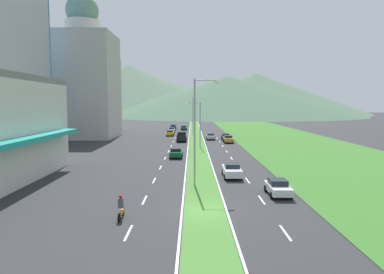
# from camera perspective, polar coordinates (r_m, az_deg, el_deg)

# --- Properties ---
(ground_plane) EXTENTS (600.00, 600.00, 0.00)m
(ground_plane) POSITION_cam_1_polar(r_m,az_deg,el_deg) (27.80, 2.03, -12.03)
(ground_plane) COLOR #2D2D30
(grass_median) EXTENTS (3.20, 240.00, 0.06)m
(grass_median) POSITION_cam_1_polar(r_m,az_deg,el_deg) (86.90, 0.63, -0.02)
(grass_median) COLOR #477F33
(grass_median) RESTS_ON ground_plane
(grass_verge_right) EXTENTS (24.00, 240.00, 0.06)m
(grass_verge_right) POSITION_cam_1_polar(r_m,az_deg,el_deg) (89.53, 13.93, -0.02)
(grass_verge_right) COLOR #387028
(grass_verge_right) RESTS_ON ground_plane
(lane_dash_left_2) EXTENTS (0.16, 2.80, 0.01)m
(lane_dash_left_2) POSITION_cam_1_polar(r_m,az_deg,el_deg) (23.88, -10.33, -15.09)
(lane_dash_left_2) COLOR silver
(lane_dash_left_2) RESTS_ON ground_plane
(lane_dash_left_3) EXTENTS (0.16, 2.80, 0.01)m
(lane_dash_left_3) POSITION_cam_1_polar(r_m,az_deg,el_deg) (31.16, -7.75, -10.13)
(lane_dash_left_3) COLOR silver
(lane_dash_left_3) RESTS_ON ground_plane
(lane_dash_left_4) EXTENTS (0.16, 2.80, 0.01)m
(lane_dash_left_4) POSITION_cam_1_polar(r_m,az_deg,el_deg) (38.62, -6.20, -7.05)
(lane_dash_left_4) COLOR silver
(lane_dash_left_4) RESTS_ON ground_plane
(lane_dash_left_5) EXTENTS (0.16, 2.80, 0.01)m
(lane_dash_left_5) POSITION_cam_1_polar(r_m,az_deg,el_deg) (46.18, -5.16, -4.97)
(lane_dash_left_5) COLOR silver
(lane_dash_left_5) RESTS_ON ground_plane
(lane_dash_left_6) EXTENTS (0.16, 2.80, 0.01)m
(lane_dash_left_6) POSITION_cam_1_polar(r_m,az_deg,el_deg) (53.79, -4.42, -3.47)
(lane_dash_left_6) COLOR silver
(lane_dash_left_6) RESTS_ON ground_plane
(lane_dash_left_7) EXTENTS (0.16, 2.80, 0.01)m
(lane_dash_left_7) POSITION_cam_1_polar(r_m,az_deg,el_deg) (61.44, -3.87, -2.35)
(lane_dash_left_7) COLOR silver
(lane_dash_left_7) RESTS_ON ground_plane
(lane_dash_left_8) EXTENTS (0.16, 2.80, 0.01)m
(lane_dash_left_8) POSITION_cam_1_polar(r_m,az_deg,el_deg) (69.10, -3.44, -1.47)
(lane_dash_left_8) COLOR silver
(lane_dash_left_8) RESTS_ON ground_plane
(lane_dash_left_9) EXTENTS (0.16, 2.80, 0.01)m
(lane_dash_left_9) POSITION_cam_1_polar(r_m,az_deg,el_deg) (76.79, -3.09, -0.77)
(lane_dash_left_9) COLOR silver
(lane_dash_left_9) RESTS_ON ground_plane
(lane_dash_left_10) EXTENTS (0.16, 2.80, 0.01)m
(lane_dash_left_10) POSITION_cam_1_polar(r_m,az_deg,el_deg) (84.48, -2.81, -0.20)
(lane_dash_left_10) COLOR silver
(lane_dash_left_10) RESTS_ON ground_plane
(lane_dash_right_2) EXTENTS (0.16, 2.80, 0.01)m
(lane_dash_right_2) POSITION_cam_1_polar(r_m,az_deg,el_deg) (24.29, 14.97, -14.83)
(lane_dash_right_2) COLOR silver
(lane_dash_right_2) RESTS_ON ground_plane
(lane_dash_right_3) EXTENTS (0.16, 2.80, 0.01)m
(lane_dash_right_3) POSITION_cam_1_polar(r_m,az_deg,el_deg) (31.48, 11.28, -10.02)
(lane_dash_right_3) COLOR silver
(lane_dash_right_3) RESTS_ON ground_plane
(lane_dash_right_4) EXTENTS (0.16, 2.80, 0.01)m
(lane_dash_right_4) POSITION_cam_1_polar(r_m,az_deg,el_deg) (38.88, 9.04, -7.00)
(lane_dash_right_4) COLOR silver
(lane_dash_right_4) RESTS_ON ground_plane
(lane_dash_right_5) EXTENTS (0.16, 2.80, 0.01)m
(lane_dash_right_5) POSITION_cam_1_polar(r_m,az_deg,el_deg) (46.39, 7.54, -4.94)
(lane_dash_right_5) COLOR silver
(lane_dash_right_5) RESTS_ON ground_plane
(lane_dash_right_6) EXTENTS (0.16, 2.80, 0.01)m
(lane_dash_right_6) POSITION_cam_1_polar(r_m,az_deg,el_deg) (53.97, 6.46, -3.46)
(lane_dash_right_6) COLOR silver
(lane_dash_right_6) RESTS_ON ground_plane
(lane_dash_right_7) EXTENTS (0.16, 2.80, 0.01)m
(lane_dash_right_7) POSITION_cam_1_polar(r_m,az_deg,el_deg) (61.60, 5.65, -2.34)
(lane_dash_right_7) COLOR silver
(lane_dash_right_7) RESTS_ON ground_plane
(lane_dash_right_8) EXTENTS (0.16, 2.80, 0.01)m
(lane_dash_right_8) POSITION_cam_1_polar(r_m,az_deg,el_deg) (69.25, 5.02, -1.47)
(lane_dash_right_8) COLOR silver
(lane_dash_right_8) RESTS_ON ground_plane
(lane_dash_right_9) EXTENTS (0.16, 2.80, 0.01)m
(lane_dash_right_9) POSITION_cam_1_polar(r_m,az_deg,el_deg) (76.92, 4.52, -0.77)
(lane_dash_right_9) COLOR silver
(lane_dash_right_9) RESTS_ON ground_plane
(lane_dash_right_10) EXTENTS (0.16, 2.80, 0.01)m
(lane_dash_right_10) POSITION_cam_1_polar(r_m,az_deg,el_deg) (84.60, 4.11, -0.20)
(lane_dash_right_10) COLOR silver
(lane_dash_right_10) RESTS_ON ground_plane
(edge_line_median_left) EXTENTS (0.16, 240.00, 0.01)m
(edge_line_median_left) POSITION_cam_1_polar(r_m,az_deg,el_deg) (86.90, -0.52, -0.04)
(edge_line_median_left) COLOR silver
(edge_line_median_left) RESTS_ON ground_plane
(edge_line_median_right) EXTENTS (0.16, 240.00, 0.01)m
(edge_line_median_right) POSITION_cam_1_polar(r_m,az_deg,el_deg) (86.93, 1.79, -0.04)
(edge_line_median_right) COLOR silver
(edge_line_median_right) RESTS_ON ground_plane
(domed_building) EXTENTS (14.79, 14.79, 34.35)m
(domed_building) POSITION_cam_1_polar(r_m,az_deg,el_deg) (90.10, -17.17, 9.05)
(domed_building) COLOR #B7B2A8
(domed_building) RESTS_ON ground_plane
(midrise_colored) EXTENTS (14.89, 14.89, 22.45)m
(midrise_colored) POSITION_cam_1_polar(r_m,az_deg,el_deg) (109.91, -15.98, 6.76)
(midrise_colored) COLOR silver
(midrise_colored) RESTS_ON ground_plane
(hill_far_left) EXTENTS (208.25, 208.25, 40.93)m
(hill_far_left) POSITION_cam_1_polar(r_m,az_deg,el_deg) (309.15, -10.19, 7.64)
(hill_far_left) COLOR #516B56
(hill_far_left) RESTS_ON ground_plane
(hill_far_center) EXTENTS (184.16, 184.16, 27.72)m
(hill_far_center) POSITION_cam_1_polar(r_m,az_deg,el_deg) (252.23, 5.90, 6.70)
(hill_far_center) COLOR #47664C
(hill_far_center) RESTS_ON ground_plane
(hill_far_right) EXTENTS (175.89, 175.89, 32.93)m
(hill_far_right) POSITION_cam_1_polar(r_m,az_deg,el_deg) (292.89, 10.27, 6.98)
(hill_far_right) COLOR #516B56
(hill_far_right) RESTS_ON ground_plane
(street_lamp_near) EXTENTS (2.57, 0.36, 10.81)m
(street_lamp_near) POSITION_cam_1_polar(r_m,az_deg,el_deg) (34.93, 0.81, 1.74)
(street_lamp_near) COLOR #99999E
(street_lamp_near) RESTS_ON ground_plane
(street_lamp_mid) EXTENTS (2.82, 0.31, 8.66)m
(street_lamp_mid) POSITION_cam_1_polar(r_m,az_deg,el_deg) (65.33, 1.06, 2.54)
(street_lamp_mid) COLOR #99999E
(street_lamp_mid) RESTS_ON ground_plane
(street_lamp_far) EXTENTS (3.02, 0.28, 9.98)m
(street_lamp_far) POSITION_cam_1_polar(r_m,az_deg,el_deg) (95.66, 0.32, 3.89)
(street_lamp_far) COLOR #99999E
(street_lamp_far) RESTS_ON ground_plane
(car_0) EXTENTS (1.94, 4.66, 1.49)m
(car_0) POSITION_cam_1_polar(r_m,az_deg,el_deg) (80.73, 5.53, 0.05)
(car_0) COLOR navy
(car_0) RESTS_ON ground_plane
(car_1) EXTENTS (2.03, 4.38, 1.42)m
(car_1) POSITION_cam_1_polar(r_m,az_deg,el_deg) (81.46, 3.04, 0.10)
(car_1) COLOR #B2B2B7
(car_1) RESTS_ON ground_plane
(car_2) EXTENTS (2.02, 4.72, 1.55)m
(car_2) POSITION_cam_1_polar(r_m,az_deg,el_deg) (40.23, 6.50, -5.39)
(car_2) COLOR silver
(car_2) RESTS_ON ground_plane
(car_3) EXTENTS (1.88, 4.35, 1.41)m
(car_3) POSITION_cam_1_polar(r_m,az_deg,el_deg) (110.61, -1.34, 1.53)
(car_3) COLOR #0C5128
(car_3) RESTS_ON ground_plane
(car_4) EXTENTS (1.94, 4.03, 1.45)m
(car_4) POSITION_cam_1_polar(r_m,az_deg,el_deg) (33.17, 13.83, -7.96)
(car_4) COLOR silver
(car_4) RESTS_ON ground_plane
(car_5) EXTENTS (2.00, 4.37, 1.50)m
(car_5) POSITION_cam_1_polar(r_m,az_deg,el_deg) (54.33, -2.61, -2.56)
(car_5) COLOR #0C5128
(car_5) RESTS_ON ground_plane
(car_6) EXTENTS (2.03, 4.62, 1.54)m
(car_6) POSITION_cam_1_polar(r_m,az_deg,el_deg) (75.35, 5.92, -0.32)
(car_6) COLOR #C6842D
(car_6) RESTS_ON ground_plane
(car_7) EXTENTS (1.96, 4.50, 1.42)m
(car_7) POSITION_cam_1_polar(r_m,az_deg,el_deg) (90.96, -3.59, 0.66)
(car_7) COLOR yellow
(car_7) RESTS_ON ground_plane
(car_8) EXTENTS (1.86, 4.41, 1.59)m
(car_8) POSITION_cam_1_polar(r_m,az_deg,el_deg) (112.84, -3.09, 1.63)
(car_8) COLOR navy
(car_8) RESTS_ON ground_plane
(car_9) EXTENTS (1.92, 4.13, 1.47)m
(car_9) POSITION_cam_1_polar(r_m,az_deg,el_deg) (101.29, -3.30, 1.17)
(car_9) COLOR silver
(car_9) RESTS_ON ground_plane
(pickup_truck_0) EXTENTS (2.18, 5.40, 2.00)m
(pickup_truck_0) POSITION_cam_1_polar(r_m,az_deg,el_deg) (77.69, -1.69, 0.03)
(pickup_truck_0) COLOR black
(pickup_truck_0) RESTS_ON ground_plane
(motorcycle_rider) EXTENTS (0.36, 2.00, 1.80)m
(motorcycle_rider) POSITION_cam_1_polar(r_m,az_deg,el_deg) (26.36, -11.51, -11.43)
(motorcycle_rider) COLOR black
(motorcycle_rider) RESTS_ON ground_plane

